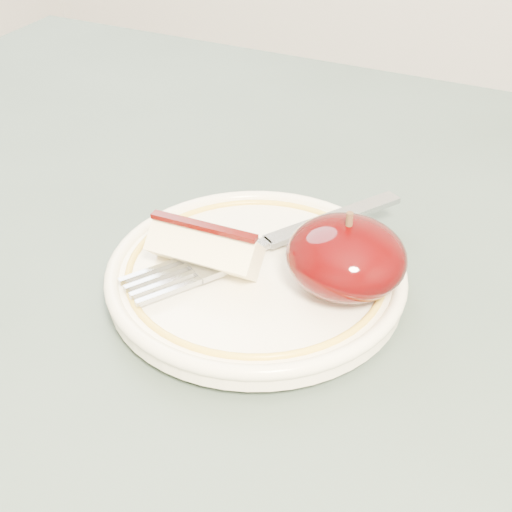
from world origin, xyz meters
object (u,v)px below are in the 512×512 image
at_px(table, 182,438).
at_px(plate, 256,275).
at_px(apple_half, 346,257).
at_px(fork, 266,243).

xyz_separation_m(table, plate, (0.03, 0.06, 0.10)).
bearing_deg(plate, apple_half, 7.18).
bearing_deg(apple_half, fork, 165.71).
relative_size(apple_half, fork, 0.39).
bearing_deg(fork, table, -163.20).
relative_size(table, apple_half, 12.92).
xyz_separation_m(table, fork, (0.02, 0.08, 0.11)).
height_order(table, plate, plate).
distance_m(table, plate, 0.12).
height_order(table, fork, fork).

